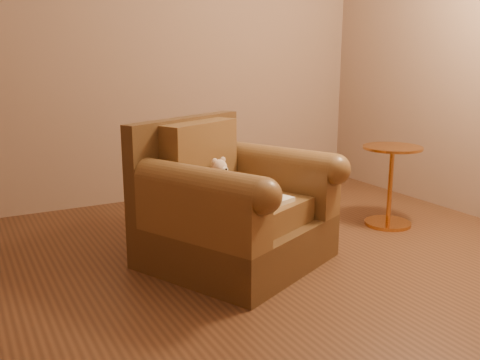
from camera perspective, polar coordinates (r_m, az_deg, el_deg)
name	(u,v)px	position (r m, az deg, el deg)	size (l,w,h in m)	color
floor	(270,293)	(2.74, 3.24, -11.90)	(4.00, 4.00, 0.00)	#4E2D1A
armchair	(231,208)	(3.04, -1.00, -3.03)	(1.17, 1.15, 0.80)	#4C3219
teddy_bear	(222,180)	(3.05, -1.98, 0.02)	(0.15, 0.18, 0.21)	#D4B094
guidebook	(262,202)	(2.86, 2.33, -2.34)	(0.38, 0.29, 0.03)	beige
side_table	(390,183)	(3.81, 15.74, -0.34)	(0.40, 0.40, 0.56)	#CD8338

